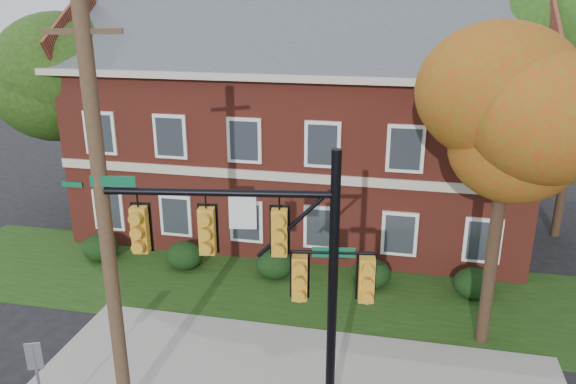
% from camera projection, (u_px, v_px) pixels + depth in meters
% --- Properties ---
extents(sidewalk, '(14.00, 5.00, 0.08)m').
position_uv_depth(sidewalk, '(298.00, 381.00, 15.00)').
color(sidewalk, gray).
rests_on(sidewalk, ground).
extents(grass_strip, '(30.00, 6.00, 0.04)m').
position_uv_depth(grass_strip, '(325.00, 291.00, 19.63)').
color(grass_strip, '#193811').
rests_on(grass_strip, ground).
extents(apartment_building, '(18.80, 8.80, 9.74)m').
position_uv_depth(apartment_building, '(302.00, 116.00, 23.90)').
color(apartment_building, maroon).
rests_on(apartment_building, ground).
extents(hedge_far_left, '(1.40, 1.26, 1.05)m').
position_uv_depth(hedge_far_left, '(100.00, 247.00, 21.89)').
color(hedge_far_left, black).
rests_on(hedge_far_left, ground).
extents(hedge_left, '(1.40, 1.26, 1.05)m').
position_uv_depth(hedge_left, '(184.00, 256.00, 21.20)').
color(hedge_left, black).
rests_on(hedge_left, ground).
extents(hedge_center, '(1.40, 1.26, 1.05)m').
position_uv_depth(hedge_center, '(274.00, 264.00, 20.51)').
color(hedge_center, black).
rests_on(hedge_center, ground).
extents(hedge_right, '(1.40, 1.26, 1.05)m').
position_uv_depth(hedge_right, '(371.00, 273.00, 19.82)').
color(hedge_right, black).
rests_on(hedge_right, ground).
extents(hedge_far_right, '(1.40, 1.26, 1.05)m').
position_uv_depth(hedge_far_right, '(474.00, 283.00, 19.13)').
color(hedge_far_right, black).
rests_on(hedge_far_right, ground).
extents(tree_near_right, '(4.50, 4.25, 8.58)m').
position_uv_depth(tree_near_right, '(520.00, 124.00, 14.45)').
color(tree_near_right, black).
rests_on(tree_near_right, ground).
extents(tree_left_rear, '(5.40, 5.10, 8.88)m').
position_uv_depth(tree_left_rear, '(77.00, 73.00, 24.23)').
color(tree_left_rear, black).
rests_on(tree_left_rear, ground).
extents(tree_far_rear, '(6.84, 6.46, 11.52)m').
position_uv_depth(tree_far_rear, '(355.00, 16.00, 29.62)').
color(tree_far_rear, black).
rests_on(tree_far_rear, ground).
extents(traffic_signal, '(6.08, 1.14, 6.84)m').
position_uv_depth(traffic_signal, '(277.00, 264.00, 12.25)').
color(traffic_signal, gray).
rests_on(traffic_signal, ground).
extents(utility_pole, '(1.50, 0.57, 9.89)m').
position_uv_depth(utility_pole, '(105.00, 225.00, 12.31)').
color(utility_pole, '#453120').
rests_on(utility_pole, ground).
extents(sign_post, '(0.34, 0.17, 2.44)m').
position_uv_depth(sign_post, '(37.00, 373.00, 12.79)').
color(sign_post, slate).
rests_on(sign_post, ground).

